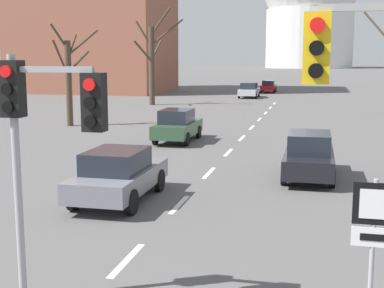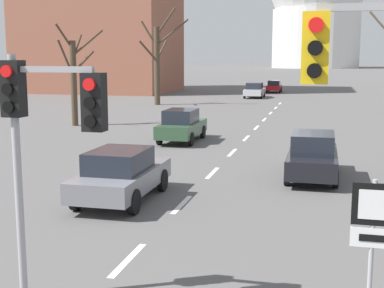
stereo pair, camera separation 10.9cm
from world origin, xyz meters
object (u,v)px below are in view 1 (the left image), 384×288
(traffic_signal_near_right, at_px, (377,86))
(traffic_signal_centre_tall, at_px, (42,119))
(sedan_near_right, at_px, (118,174))
(sedan_far_left, at_px, (177,125))
(route_sign_post, at_px, (373,237))
(sedan_far_right, at_px, (309,155))
(sedan_near_left, at_px, (249,90))
(sedan_mid_centre, at_px, (268,86))

(traffic_signal_near_right, relative_size, traffic_signal_centre_tall, 1.19)
(sedan_near_right, xyz_separation_m, sedan_far_left, (-1.19, 11.56, 0.02))
(route_sign_post, height_order, sedan_far_right, route_sign_post)
(sedan_near_right, xyz_separation_m, sedan_far_right, (5.56, 4.49, 0.00))
(traffic_signal_centre_tall, xyz_separation_m, route_sign_post, (5.33, -0.56, -1.47))
(traffic_signal_centre_tall, bearing_deg, traffic_signal_near_right, -6.56)
(route_sign_post, distance_m, sedan_near_left, 50.50)
(traffic_signal_centre_tall, relative_size, route_sign_post, 1.65)
(route_sign_post, relative_size, sedan_mid_centre, 0.66)
(route_sign_post, height_order, sedan_near_left, route_sign_post)
(sedan_far_left, bearing_deg, sedan_near_right, -84.15)
(traffic_signal_centre_tall, bearing_deg, sedan_far_right, 69.02)
(sedan_near_left, relative_size, sedan_mid_centre, 1.14)
(sedan_near_right, bearing_deg, sedan_mid_centre, 90.10)
(sedan_mid_centre, bearing_deg, route_sign_post, -83.55)
(traffic_signal_centre_tall, distance_m, sedan_near_right, 7.26)
(sedan_mid_centre, height_order, sedan_far_left, sedan_far_left)
(sedan_far_left, bearing_deg, sedan_near_left, 90.30)
(sedan_far_right, bearing_deg, sedan_far_left, 133.63)
(traffic_signal_near_right, distance_m, sedan_near_left, 50.62)
(traffic_signal_near_right, height_order, sedan_near_right, traffic_signal_near_right)
(traffic_signal_near_right, xyz_separation_m, traffic_signal_centre_tall, (-5.27, 0.61, -0.65))
(route_sign_post, bearing_deg, traffic_signal_near_right, -144.28)
(route_sign_post, xyz_separation_m, sedan_near_left, (-7.94, 49.86, -1.00))
(traffic_signal_near_right, xyz_separation_m, sedan_far_left, (-7.71, 18.88, -3.09))
(sedan_near_left, distance_m, sedan_far_right, 38.72)
(traffic_signal_near_right, xyz_separation_m, route_sign_post, (0.06, 0.05, -2.12))
(sedan_mid_centre, bearing_deg, traffic_signal_centre_tall, -88.68)
(sedan_mid_centre, distance_m, sedan_far_left, 40.25)
(sedan_near_left, distance_m, sedan_far_left, 31.03)
(route_sign_post, bearing_deg, sedan_far_left, 112.43)
(sedan_far_right, bearing_deg, sedan_near_left, 100.27)
(sedan_far_right, bearing_deg, route_sign_post, -84.97)
(traffic_signal_near_right, relative_size, sedan_near_left, 1.14)
(sedan_near_left, bearing_deg, sedan_near_right, -88.19)
(traffic_signal_near_right, relative_size, sedan_near_right, 1.20)
(traffic_signal_centre_tall, bearing_deg, sedan_far_left, 97.62)
(traffic_signal_near_right, distance_m, sedan_far_right, 12.25)
(sedan_near_right, bearing_deg, sedan_near_left, 91.81)
(traffic_signal_centre_tall, xyz_separation_m, sedan_far_left, (-2.44, 18.28, -2.44))
(sedan_near_left, bearing_deg, traffic_signal_near_right, -81.04)
(sedan_far_left, bearing_deg, sedan_mid_centre, 88.44)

